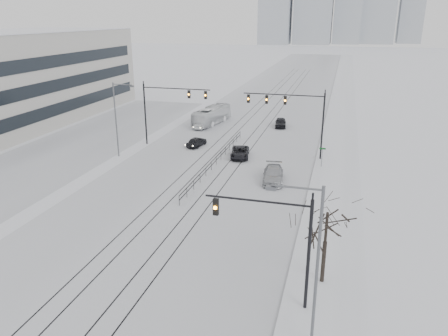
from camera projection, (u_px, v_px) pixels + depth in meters
road at (263, 113)px, 77.88m from camera, size 22.00×260.00×0.02m
sidewalk_east at (341, 116)px, 74.50m from camera, size 5.00×260.00×0.16m
curb at (326, 116)px, 75.11m from camera, size 0.10×260.00×0.12m
parking_strip at (87, 141)px, 60.09m from camera, size 14.00×60.00×0.03m
tram_rails at (237, 142)px, 59.66m from camera, size 5.30×180.00×0.01m
traffic_mast_near at (281, 237)px, 24.51m from camera, size 6.10×0.37×7.00m
traffic_mast_ne at (295, 111)px, 51.18m from camera, size 9.60×0.37×8.00m
traffic_mast_nw at (166, 104)px, 56.30m from camera, size 9.10×0.37×8.00m
street_light_east at (312, 258)px, 21.09m from camera, size 2.73×0.25×9.00m
street_light_west at (118, 115)px, 51.88m from camera, size 2.73×0.25×9.00m
bare_tree at (327, 220)px, 26.67m from camera, size 4.40×4.40×6.10m
median_fence at (216, 160)px, 50.38m from camera, size 0.06×24.00×1.00m
street_sign at (322, 155)px, 48.91m from camera, size 0.70×0.06×2.40m
sedan_sb_inner at (197, 142)px, 57.45m from camera, size 2.04×3.91×1.27m
sedan_sb_outer at (201, 125)px, 66.54m from camera, size 1.39×3.75×1.22m
sedan_nb_front at (240, 152)px, 52.97m from camera, size 2.86×4.86×1.27m
sedan_nb_right at (273, 175)px, 45.23m from camera, size 2.69×5.28×1.47m
sedan_nb_far at (281, 123)px, 67.54m from camera, size 2.14×4.23×1.38m
box_truck at (212, 116)px, 69.23m from camera, size 3.89×9.96×2.71m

